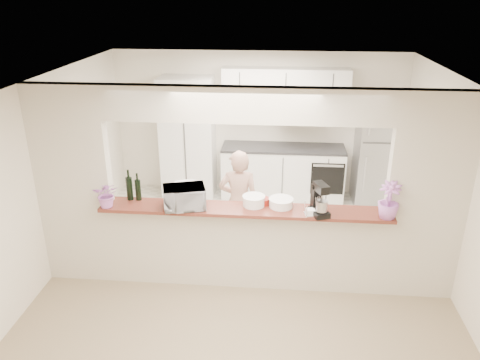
# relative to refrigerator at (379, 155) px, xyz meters

# --- Properties ---
(floor) EXTENTS (6.00, 6.00, 0.00)m
(floor) POSITION_rel_refrigerator_xyz_m (-2.05, -2.65, -0.85)
(floor) COLOR tan
(floor) RESTS_ON ground
(tile_overlay) EXTENTS (5.00, 2.90, 0.01)m
(tile_overlay) POSITION_rel_refrigerator_xyz_m (-2.05, -1.10, -0.84)
(tile_overlay) COLOR silver
(tile_overlay) RESTS_ON floor
(partition) EXTENTS (5.00, 0.15, 2.50)m
(partition) POSITION_rel_refrigerator_xyz_m (-2.05, -2.65, 0.63)
(partition) COLOR beige
(partition) RESTS_ON floor
(bar_counter) EXTENTS (3.40, 0.38, 1.09)m
(bar_counter) POSITION_rel_refrigerator_xyz_m (-2.05, -2.65, -0.27)
(bar_counter) COLOR beige
(bar_counter) RESTS_ON floor
(kitchen_cabinets) EXTENTS (3.15, 0.62, 2.25)m
(kitchen_cabinets) POSITION_rel_refrigerator_xyz_m (-2.24, 0.07, 0.12)
(kitchen_cabinets) COLOR white
(kitchen_cabinets) RESTS_ON floor
(refrigerator) EXTENTS (0.75, 0.70, 1.70)m
(refrigerator) POSITION_rel_refrigerator_xyz_m (0.00, 0.00, 0.00)
(refrigerator) COLOR #9F9FA4
(refrigerator) RESTS_ON floor
(flower_left) EXTENTS (0.32, 0.28, 0.32)m
(flower_left) POSITION_rel_refrigerator_xyz_m (-3.65, -2.80, 0.40)
(flower_left) COLOR pink
(flower_left) RESTS_ON bar_counter
(wine_bottle_a) EXTENTS (0.08, 0.08, 0.38)m
(wine_bottle_a) POSITION_rel_refrigerator_xyz_m (-3.45, -2.58, 0.39)
(wine_bottle_a) COLOR black
(wine_bottle_a) RESTS_ON bar_counter
(wine_bottle_b) EXTENTS (0.07, 0.07, 0.34)m
(wine_bottle_b) POSITION_rel_refrigerator_xyz_m (-3.35, -2.58, 0.37)
(wine_bottle_b) COLOR black
(wine_bottle_b) RESTS_ON bar_counter
(toaster_oven) EXTENTS (0.54, 0.44, 0.26)m
(toaster_oven) POSITION_rel_refrigerator_xyz_m (-2.75, -2.75, 0.37)
(toaster_oven) COLOR #B6B5BA
(toaster_oven) RESTS_ON bar_counter
(serving_bowls) EXTENTS (0.38, 0.38, 0.23)m
(serving_bowls) POSITION_rel_refrigerator_xyz_m (-2.75, -2.60, 0.35)
(serving_bowls) COLOR white
(serving_bowls) RESTS_ON bar_counter
(plate_stack_a) EXTENTS (0.27, 0.27, 0.12)m
(plate_stack_a) POSITION_rel_refrigerator_xyz_m (-1.95, -2.62, 0.30)
(plate_stack_a) COLOR white
(plate_stack_a) RESTS_ON bar_counter
(plate_stack_b) EXTENTS (0.29, 0.29, 0.10)m
(plate_stack_b) POSITION_rel_refrigerator_xyz_m (-1.63, -2.62, 0.29)
(plate_stack_b) COLOR white
(plate_stack_b) RESTS_ON bar_counter
(red_bowl) EXTENTS (0.16, 0.16, 0.08)m
(red_bowl) POSITION_rel_refrigerator_xyz_m (-1.85, -2.57, 0.28)
(red_bowl) COLOR maroon
(red_bowl) RESTS_ON bar_counter
(tan_bowl) EXTENTS (0.14, 0.14, 0.06)m
(tan_bowl) POSITION_rel_refrigerator_xyz_m (-2.00, -2.57, 0.27)
(tan_bowl) COLOR beige
(tan_bowl) RESTS_ON bar_counter
(utensil_caddy) EXTENTS (0.25, 0.17, 0.21)m
(utensil_caddy) POSITION_rel_refrigerator_xyz_m (-1.25, -2.80, 0.33)
(utensil_caddy) COLOR silver
(utensil_caddy) RESTS_ON bar_counter
(stand_mixer) EXTENTS (0.25, 0.30, 0.38)m
(stand_mixer) POSITION_rel_refrigerator_xyz_m (-1.20, -2.79, 0.41)
(stand_mixer) COLOR black
(stand_mixer) RESTS_ON bar_counter
(flower_right) EXTENTS (0.32, 0.32, 0.43)m
(flower_right) POSITION_rel_refrigerator_xyz_m (-0.45, -2.80, 0.45)
(flower_right) COLOR #C56AC0
(flower_right) RESTS_ON bar_counter
(person) EXTENTS (0.55, 0.36, 1.50)m
(person) POSITION_rel_refrigerator_xyz_m (-2.20, -1.85, -0.10)
(person) COLOR tan
(person) RESTS_ON floor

